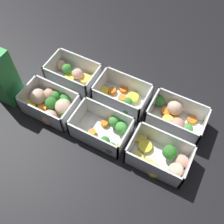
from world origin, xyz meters
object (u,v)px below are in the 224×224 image
Objects in this scene: container_near_right at (73,76)px; container_far_left at (162,157)px; container_near_left at (175,118)px; container_near_center at (122,97)px; container_far_center at (105,131)px; container_far_right at (51,104)px; juice_carton at (2,77)px.

container_near_right is 0.39m from container_far_left.
container_near_center is (0.17, 0.00, -0.00)m from container_near_left.
container_far_center is 0.19m from container_far_right.
container_near_right is at bearing -1.12° from container_near_center.
container_far_left is at bearing 160.11° from container_near_right.
container_near_center and container_near_right have the same top height.
container_far_right is 0.83× the size of juice_carton.
container_near_center is 1.02× the size of container_far_right.
container_near_right is 0.23m from container_far_center.
container_near_center is 0.13m from container_far_center.
container_far_center is 0.82× the size of juice_carton.
container_far_left is at bearing -177.92° from juice_carton.
juice_carton reaches higher than container_near_center.
juice_carton is at bearing 2.08° from container_far_left.
juice_carton reaches higher than container_near_right.
container_near_right is 1.07× the size of container_far_center.
container_far_left is at bearing 179.59° from container_far_right.
container_far_center is 0.98× the size of container_far_right.
container_near_center is at bearing -34.75° from container_far_left.
container_far_left and container_far_center have the same top height.
container_far_center is at bearing -176.97° from juice_carton.
container_near_center is at bearing -144.47° from container_far_right.
container_near_left is 0.82× the size of juice_carton.
container_far_left is (-0.37, 0.13, 0.00)m from container_near_right.
container_far_left is 0.51m from juice_carton.
container_near_center is 0.23m from container_far_left.
container_near_left is at bearing -140.23° from container_far_center.
container_near_center is at bearing 178.88° from container_near_right.
container_near_right is at bearing 0.06° from container_near_left.
container_far_right is at bearing 35.53° from container_near_center.
container_near_right is (0.35, 0.00, -0.00)m from container_near_left.
container_near_left is 0.97× the size of container_near_center.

